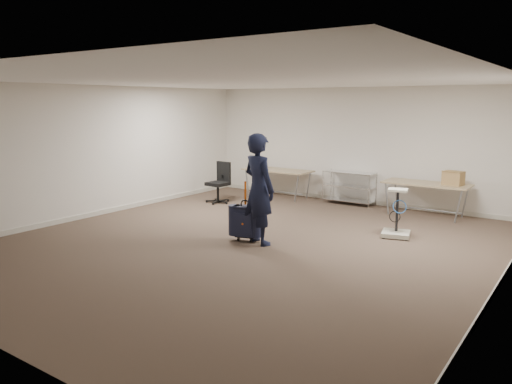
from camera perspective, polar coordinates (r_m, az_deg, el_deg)
The scene contains 10 objects.
ground at distance 8.78m, azimuth -0.95°, elevation -5.90°, with size 9.00×9.00×0.00m, color #433428.
room_shell at distance 9.89m, azimuth 3.75°, elevation -3.79°, with size 8.00×9.00×9.00m.
folding_table_left at distance 12.90m, azimuth 2.47°, elevation 2.35°, with size 1.80×0.75×0.73m.
folding_table_right at distance 11.35m, azimuth 18.89°, elevation 0.73°, with size 1.80×0.75×0.73m.
wire_shelf at distance 12.26m, azimuth 10.61°, elevation 0.65°, with size 1.22×0.47×0.80m.
person at distance 8.58m, azimuth 0.33°, elevation 0.33°, with size 0.70×0.46×1.93m, color black.
suitcase at distance 8.83m, azimuth -1.25°, elevation -3.36°, with size 0.44×0.33×1.08m.
office_chair at distance 12.31m, azimuth -4.24°, elevation 0.19°, with size 0.60×0.60×1.00m.
equipment_cart at distance 9.50m, azimuth 15.74°, elevation -3.58°, with size 0.59×0.59×0.90m.
cardboard_box at distance 11.23m, azimuth 21.62°, elevation 1.49°, with size 0.39×0.29×0.29m, color #A27F4B.
Camera 1 is at (4.95, -6.84, 2.43)m, focal length 35.00 mm.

